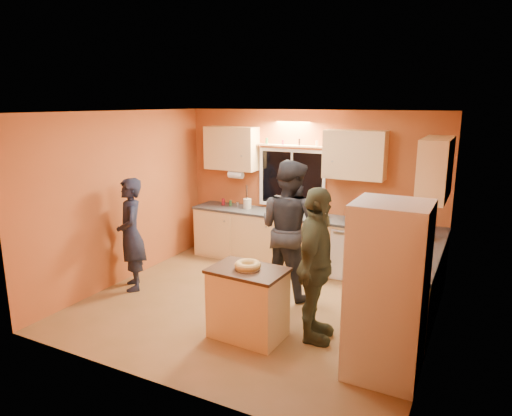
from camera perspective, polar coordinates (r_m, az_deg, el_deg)
The scene contains 14 objects.
ground at distance 6.38m, azimuth -0.20°, elevation -12.14°, with size 4.50×4.50×0.00m, color brown.
room_shell at distance 6.18m, azimuth 2.52°, elevation 2.84°, with size 4.54×4.04×2.61m.
back_counter at distance 7.66m, azimuth 5.73°, elevation -4.19°, with size 4.23×0.62×0.90m.
right_counter at distance 6.10m, azimuth 18.81°, elevation -9.44°, with size 0.62×1.84×0.90m.
refrigerator at distance 4.75m, azimuth 16.09°, elevation -9.95°, with size 0.72×0.70×1.80m, color silver.
island at distance 5.46m, azimuth -1.02°, elevation -11.70°, with size 0.90×0.63×0.84m.
bundt_pastry at distance 5.29m, azimuth -1.04°, elevation -7.17°, with size 0.31×0.31×0.09m, color tan.
person_left at distance 6.92m, azimuth -15.35°, elevation -3.20°, with size 0.61×0.40×1.66m, color black.
person_center at distance 6.47m, azimuth 4.16°, elevation -2.56°, with size 0.95×0.74×1.95m, color black.
person_right at distance 5.26m, azimuth 7.44°, elevation -7.17°, with size 1.06×0.44×1.81m, color #343B25.
mixing_bowl at distance 7.19m, azimuth 13.82°, elevation -1.57°, with size 0.36×0.36×0.09m, color black.
utensil_crock at distance 7.98m, azimuth -1.09°, elevation 0.56°, with size 0.14×0.14×0.17m, color beige.
potted_plant at distance 5.36m, azimuth 17.53°, elevation -5.54°, with size 0.29×0.25×0.32m, color gray.
red_box at distance 6.62m, azimuth 20.59°, elevation -3.40°, with size 0.16×0.12×0.07m, color maroon.
Camera 1 is at (2.64, -5.12, 2.72)m, focal length 32.00 mm.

